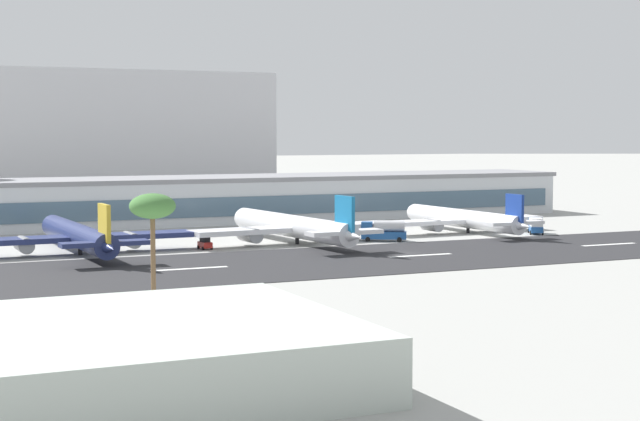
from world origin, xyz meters
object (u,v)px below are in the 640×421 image
(palm_tree_0, at_px, (153,208))
(service_box_truck_1, at_px, (536,225))
(airliner_blue_tail_gate_1, at_px, (296,227))
(service_fuel_truck_0, at_px, (384,231))
(distant_hotel_block, at_px, (83,131))
(airliner_navy_tail_gate_2, at_px, (467,219))
(terminal_building, at_px, (216,199))
(airliner_gold_tail_gate_0, at_px, (80,237))
(service_baggage_tug_2, at_px, (205,243))
(foreground_hangar, at_px, (109,356))

(palm_tree_0, bearing_deg, service_box_truck_1, 28.61)
(airliner_blue_tail_gate_1, distance_m, service_fuel_truck_0, 17.23)
(distant_hotel_block, distance_m, airliner_blue_tail_gate_1, 194.19)
(airliner_blue_tail_gate_1, xyz_separation_m, airliner_navy_tail_gate_2, (40.27, 4.74, -0.34))
(terminal_building, relative_size, airliner_gold_tail_gate_0, 3.80)
(distant_hotel_block, bearing_deg, terminal_building, -89.33)
(airliner_blue_tail_gate_1, height_order, airliner_navy_tail_gate_2, airliner_blue_tail_gate_1)
(airliner_gold_tail_gate_0, distance_m, service_box_truck_1, 91.42)
(terminal_building, bearing_deg, distant_hotel_block, 90.67)
(service_baggage_tug_2, bearing_deg, airliner_gold_tail_gate_0, 83.16)
(airliner_navy_tail_gate_2, bearing_deg, palm_tree_0, 123.12)
(airliner_blue_tail_gate_1, distance_m, palm_tree_0, 68.75)
(terminal_building, xyz_separation_m, foreground_hangar, (-57.92, -143.53, -2.53))
(airliner_gold_tail_gate_0, relative_size, service_box_truck_1, 7.22)
(service_box_truck_1, xyz_separation_m, service_baggage_tug_2, (-69.63, 2.02, -0.74))
(service_box_truck_1, bearing_deg, terminal_building, 72.44)
(service_fuel_truck_0, bearing_deg, service_baggage_tug_2, 28.82)
(airliner_gold_tail_gate_0, xyz_separation_m, airliner_navy_tail_gate_2, (80.00, 4.65, -0.26))
(distant_hotel_block, height_order, foreground_hangar, distant_hotel_block)
(airliner_gold_tail_gate_0, relative_size, foreground_hangar, 1.21)
(airliner_gold_tail_gate_0, bearing_deg, service_baggage_tug_2, -94.19)
(airliner_navy_tail_gate_2, height_order, foreground_hangar, airliner_navy_tail_gate_2)
(terminal_building, height_order, service_baggage_tug_2, terminal_building)
(airliner_blue_tail_gate_1, bearing_deg, palm_tree_0, 137.20)
(airliner_blue_tail_gate_1, bearing_deg, distant_hotel_block, -5.12)
(terminal_building, height_order, service_fuel_truck_0, terminal_building)
(distant_hotel_block, relative_size, service_baggage_tug_2, 40.80)
(distant_hotel_block, bearing_deg, service_fuel_truck_0, -85.14)
(airliner_gold_tail_gate_0, height_order, service_fuel_truck_0, airliner_gold_tail_gate_0)
(terminal_building, xyz_separation_m, airliner_gold_tail_gate_0, (-41.79, -51.48, -2.17))
(airliner_blue_tail_gate_1, height_order, palm_tree_0, palm_tree_0)
(airliner_gold_tail_gate_0, relative_size, palm_tree_0, 3.46)
(airliner_blue_tail_gate_1, xyz_separation_m, palm_tree_0, (-41.82, -53.91, 8.44))
(airliner_gold_tail_gate_0, xyz_separation_m, foreground_hangar, (-16.13, -92.05, -0.36))
(airliner_gold_tail_gate_0, distance_m, service_fuel_truck_0, 56.82)
(terminal_building, xyz_separation_m, airliner_blue_tail_gate_1, (-2.06, -51.57, -2.10))
(distant_hotel_block, bearing_deg, airliner_navy_tail_gate_2, -78.07)
(palm_tree_0, bearing_deg, distant_hotel_block, 80.31)
(airliner_navy_tail_gate_2, distance_m, foreground_hangar, 136.35)
(airliner_navy_tail_gate_2, bearing_deg, foreground_hangar, 132.74)
(terminal_building, distance_m, distant_hotel_block, 142.68)
(airliner_blue_tail_gate_1, relative_size, foreground_hangar, 1.23)
(service_fuel_truck_0, bearing_deg, distant_hotel_block, -54.14)
(terminal_building, bearing_deg, palm_tree_0, -112.58)
(distant_hotel_block, xyz_separation_m, airliner_gold_tail_gate_0, (-40.14, -193.25, -18.13))
(airliner_gold_tail_gate_0, bearing_deg, distant_hotel_block, -13.23)
(distant_hotel_block, xyz_separation_m, service_box_truck_1, (51.23, -196.29, -19.41))
(distant_hotel_block, bearing_deg, palm_tree_0, -99.69)
(airliner_gold_tail_gate_0, bearing_deg, service_fuel_truck_0, -93.88)
(terminal_building, relative_size, service_fuel_truck_0, 20.32)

